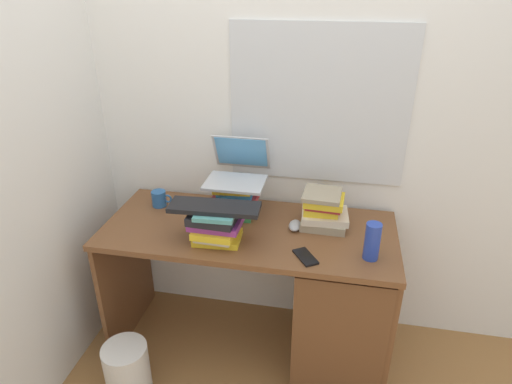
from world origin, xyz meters
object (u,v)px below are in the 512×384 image
(wastebasket, at_px, (127,369))
(book_stack_tall, at_px, (235,199))
(laptop, at_px, (238,170))
(mug, at_px, (159,199))
(book_stack_side, at_px, (324,211))
(cell_phone, at_px, (305,257))
(water_bottle, at_px, (372,241))
(keyboard, at_px, (214,207))
(desk, at_px, (319,296))
(computer_mouse, at_px, (295,225))
(book_stack_keyboard_riser, at_px, (216,225))

(wastebasket, bearing_deg, book_stack_tall, 51.03)
(laptop, relative_size, mug, 2.80)
(book_stack_side, relative_size, cell_phone, 1.77)
(laptop, xyz_separation_m, water_bottle, (0.68, -0.33, -0.15))
(mug, xyz_separation_m, wastebasket, (-0.01, -0.56, -0.68))
(laptop, bearing_deg, keyboard, -95.96)
(desk, height_order, keyboard, keyboard)
(desk, distance_m, water_bottle, 0.51)
(keyboard, height_order, mug, keyboard)
(computer_mouse, relative_size, wastebasket, 0.37)
(water_bottle, bearing_deg, cell_phone, -169.11)
(computer_mouse, bearing_deg, laptop, 155.90)
(computer_mouse, height_order, cell_phone, computer_mouse)
(book_stack_tall, bearing_deg, book_stack_side, -2.93)
(mug, bearing_deg, book_stack_side, -2.78)
(laptop, xyz_separation_m, cell_phone, (0.40, -0.39, -0.23))
(keyboard, distance_m, computer_mouse, 0.43)
(desk, xyz_separation_m, book_stack_keyboard_riser, (-0.50, -0.12, 0.44))
(laptop, relative_size, water_bottle, 1.81)
(book_stack_side, height_order, cell_phone, book_stack_side)
(mug, relative_size, water_bottle, 0.65)
(laptop, distance_m, wastebasket, 1.15)
(laptop, relative_size, keyboard, 0.76)
(book_stack_side, bearing_deg, water_bottle, -47.22)
(book_stack_keyboard_riser, relative_size, laptop, 0.76)
(desk, relative_size, water_bottle, 8.32)
(desk, xyz_separation_m, laptop, (-0.47, 0.21, 0.59))
(book_stack_keyboard_riser, bearing_deg, mug, 144.68)
(mug, bearing_deg, keyboard, -35.41)
(book_stack_keyboard_riser, distance_m, water_bottle, 0.72)
(water_bottle, bearing_deg, book_stack_tall, 158.60)
(book_stack_side, height_order, mug, book_stack_side)
(water_bottle, relative_size, wastebasket, 0.62)
(book_stack_keyboard_riser, height_order, water_bottle, water_bottle)
(book_stack_keyboard_riser, xyz_separation_m, water_bottle, (0.72, -0.00, 0.00))
(keyboard, relative_size, computer_mouse, 4.04)
(cell_phone, relative_size, wastebasket, 0.48)
(book_stack_keyboard_riser, bearing_deg, book_stack_side, 26.18)
(computer_mouse, bearing_deg, cell_phone, -72.58)
(laptop, distance_m, cell_phone, 0.60)
(book_stack_keyboard_riser, height_order, book_stack_side, book_stack_side)
(book_stack_tall, distance_m, water_bottle, 0.74)
(desk, xyz_separation_m, book_stack_side, (-0.01, 0.12, 0.44))
(book_stack_tall, distance_m, keyboard, 0.28)
(computer_mouse, relative_size, cell_phone, 0.76)
(book_stack_keyboard_riser, height_order, laptop, laptop)
(computer_mouse, height_order, water_bottle, water_bottle)
(computer_mouse, bearing_deg, book_stack_keyboard_riser, -152.66)
(wastebasket, bearing_deg, book_stack_keyboard_riser, 34.39)
(wastebasket, bearing_deg, mug, 89.01)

